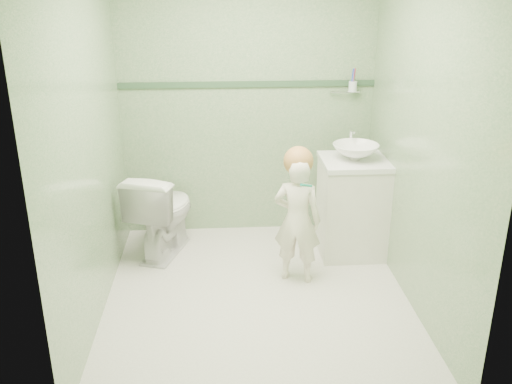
{
  "coord_description": "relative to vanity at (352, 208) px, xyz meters",
  "views": [
    {
      "loc": [
        -0.25,
        -3.6,
        2.23
      ],
      "look_at": [
        0.0,
        0.15,
        0.78
      ],
      "focal_mm": 39.72,
      "sensor_mm": 36.0,
      "label": 1
    }
  ],
  "objects": [
    {
      "name": "toddler",
      "position": [
        -0.52,
        -0.43,
        0.1
      ],
      "size": [
        0.42,
        0.34,
        0.99
      ],
      "primitive_type": "imported",
      "rotation": [
        0.0,
        0.0,
        2.82
      ],
      "color": "white",
      "rests_on": "ground"
    },
    {
      "name": "trim_stripe",
      "position": [
        -0.84,
        0.54,
        0.95
      ],
      "size": [
        2.2,
        0.02,
        0.05
      ],
      "primitive_type": "cube",
      "color": "#335237",
      "rests_on": "room_shell"
    },
    {
      "name": "faucet",
      "position": [
        0.0,
        0.19,
        0.57
      ],
      "size": [
        0.03,
        0.13,
        0.18
      ],
      "color": "silver",
      "rests_on": "counter"
    },
    {
      "name": "ground",
      "position": [
        -0.84,
        -0.7,
        -0.4
      ],
      "size": [
        2.5,
        2.5,
        0.0
      ],
      "primitive_type": "plane",
      "color": "beige",
      "rests_on": "ground"
    },
    {
      "name": "vanity",
      "position": [
        0.0,
        0.0,
        0.0
      ],
      "size": [
        0.52,
        0.5,
        0.8
      ],
      "primitive_type": "cube",
      "color": "silver",
      "rests_on": "ground"
    },
    {
      "name": "cup_holder",
      "position": [
        0.05,
        0.48,
        0.93
      ],
      "size": [
        0.26,
        0.07,
        0.21
      ],
      "color": "silver",
      "rests_on": "room_shell"
    },
    {
      "name": "basin",
      "position": [
        0.0,
        0.0,
        0.49
      ],
      "size": [
        0.37,
        0.37,
        0.13
      ],
      "primitive_type": "imported",
      "color": "white",
      "rests_on": "counter"
    },
    {
      "name": "hair_cap",
      "position": [
        -0.52,
        -0.4,
        0.56
      ],
      "size": [
        0.22,
        0.22,
        0.22
      ],
      "primitive_type": "sphere",
      "color": "#B37B41",
      "rests_on": "toddler"
    },
    {
      "name": "room_shell",
      "position": [
        -0.84,
        -0.7,
        0.8
      ],
      "size": [
        2.5,
        2.54,
        2.4
      ],
      "color": "#719D6F",
      "rests_on": "ground"
    },
    {
      "name": "toilet",
      "position": [
        -1.58,
        0.1,
        -0.03
      ],
      "size": [
        0.62,
        0.82,
        0.74
      ],
      "primitive_type": "imported",
      "rotation": [
        0.0,
        0.0,
        2.82
      ],
      "color": "white",
      "rests_on": "ground"
    },
    {
      "name": "counter",
      "position": [
        0.0,
        0.0,
        0.41
      ],
      "size": [
        0.54,
        0.52,
        0.04
      ],
      "primitive_type": "cube",
      "color": "white",
      "rests_on": "vanity"
    },
    {
      "name": "teal_toothbrush",
      "position": [
        -0.49,
        -0.57,
        0.44
      ],
      "size": [
        0.11,
        0.14,
        0.08
      ],
      "color": "#17927C",
      "rests_on": "toddler"
    }
  ]
}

